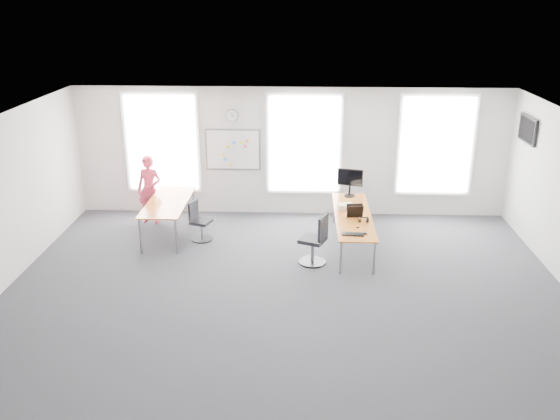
{
  "coord_description": "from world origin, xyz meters",
  "views": [
    {
      "loc": [
        0.29,
        -9.33,
        4.99
      ],
      "look_at": [
        -0.14,
        1.2,
        1.1
      ],
      "focal_mm": 38.0,
      "sensor_mm": 36.0,
      "label": 1
    }
  ],
  "objects_px": {
    "chair_left": "(199,223)",
    "monitor": "(350,180)",
    "desk_left": "(168,204)",
    "desk_right": "(353,217)",
    "chair_right": "(316,242)",
    "headphones": "(363,220)",
    "person": "(150,190)",
    "keyboard": "(353,234)"
  },
  "relations": [
    {
      "from": "chair_right",
      "to": "keyboard",
      "type": "height_order",
      "value": "chair_right"
    },
    {
      "from": "chair_right",
      "to": "chair_left",
      "type": "relative_size",
      "value": 1.19
    },
    {
      "from": "desk_left",
      "to": "monitor",
      "type": "height_order",
      "value": "monitor"
    },
    {
      "from": "desk_left",
      "to": "person",
      "type": "distance_m",
      "value": 0.93
    },
    {
      "from": "desk_right",
      "to": "chair_right",
      "type": "xyz_separation_m",
      "value": [
        -0.78,
        -0.9,
        -0.19
      ]
    },
    {
      "from": "keyboard",
      "to": "headphones",
      "type": "xyz_separation_m",
      "value": [
        0.25,
        0.66,
        0.04
      ]
    },
    {
      "from": "keyboard",
      "to": "headphones",
      "type": "distance_m",
      "value": 0.71
    },
    {
      "from": "desk_right",
      "to": "keyboard",
      "type": "height_order",
      "value": "keyboard"
    },
    {
      "from": "person",
      "to": "keyboard",
      "type": "bearing_deg",
      "value": -17.07
    },
    {
      "from": "desk_right",
      "to": "desk_left",
      "type": "xyz_separation_m",
      "value": [
        -3.93,
        0.44,
        0.07
      ]
    },
    {
      "from": "headphones",
      "to": "desk_left",
      "type": "bearing_deg",
      "value": -177.38
    },
    {
      "from": "chair_right",
      "to": "keyboard",
      "type": "xyz_separation_m",
      "value": [
        0.7,
        -0.16,
        0.24
      ]
    },
    {
      "from": "desk_right",
      "to": "headphones",
      "type": "height_order",
      "value": "headphones"
    },
    {
      "from": "chair_left",
      "to": "keyboard",
      "type": "distance_m",
      "value": 3.41
    },
    {
      "from": "headphones",
      "to": "chair_right",
      "type": "bearing_deg",
      "value": -138.05
    },
    {
      "from": "monitor",
      "to": "chair_right",
      "type": "bearing_deg",
      "value": -95.19
    },
    {
      "from": "desk_right",
      "to": "chair_left",
      "type": "relative_size",
      "value": 3.28
    },
    {
      "from": "desk_left",
      "to": "chair_right",
      "type": "bearing_deg",
      "value": -23.06
    },
    {
      "from": "chair_left",
      "to": "keyboard",
      "type": "bearing_deg",
      "value": -93.36
    },
    {
      "from": "keyboard",
      "to": "desk_left",
      "type": "bearing_deg",
      "value": 166.83
    },
    {
      "from": "desk_right",
      "to": "chair_left",
      "type": "xyz_separation_m",
      "value": [
        -3.23,
        0.19,
        -0.26
      ]
    },
    {
      "from": "desk_left",
      "to": "chair_left",
      "type": "bearing_deg",
      "value": -19.62
    },
    {
      "from": "desk_right",
      "to": "desk_left",
      "type": "height_order",
      "value": "desk_left"
    },
    {
      "from": "chair_left",
      "to": "monitor",
      "type": "relative_size",
      "value": 1.35
    },
    {
      "from": "keyboard",
      "to": "monitor",
      "type": "height_order",
      "value": "monitor"
    },
    {
      "from": "person",
      "to": "chair_left",
      "type": "bearing_deg",
      "value": -27.65
    },
    {
      "from": "desk_right",
      "to": "headphones",
      "type": "distance_m",
      "value": 0.45
    },
    {
      "from": "keyboard",
      "to": "desk_right",
      "type": "bearing_deg",
      "value": 93.99
    },
    {
      "from": "chair_left",
      "to": "desk_left",
      "type": "bearing_deg",
      "value": 88.7
    },
    {
      "from": "desk_right",
      "to": "headphones",
      "type": "relative_size",
      "value": 14.01
    },
    {
      "from": "person",
      "to": "headphones",
      "type": "distance_m",
      "value": 4.94
    },
    {
      "from": "monitor",
      "to": "desk_left",
      "type": "bearing_deg",
      "value": -153.93
    },
    {
      "from": "person",
      "to": "headphones",
      "type": "height_order",
      "value": "person"
    },
    {
      "from": "person",
      "to": "headphones",
      "type": "bearing_deg",
      "value": -8.91
    },
    {
      "from": "desk_right",
      "to": "person",
      "type": "distance_m",
      "value": 4.66
    },
    {
      "from": "headphones",
      "to": "monitor",
      "type": "height_order",
      "value": "monitor"
    },
    {
      "from": "desk_left",
      "to": "monitor",
      "type": "relative_size",
      "value": 3.33
    },
    {
      "from": "chair_right",
      "to": "monitor",
      "type": "relative_size",
      "value": 1.6
    },
    {
      "from": "monitor",
      "to": "keyboard",
      "type": "bearing_deg",
      "value": -76.71
    },
    {
      "from": "desk_right",
      "to": "desk_left",
      "type": "relative_size",
      "value": 1.32
    },
    {
      "from": "headphones",
      "to": "person",
      "type": "bearing_deg",
      "value": 175.75
    },
    {
      "from": "keyboard",
      "to": "monitor",
      "type": "distance_m",
      "value": 2.28
    }
  ]
}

